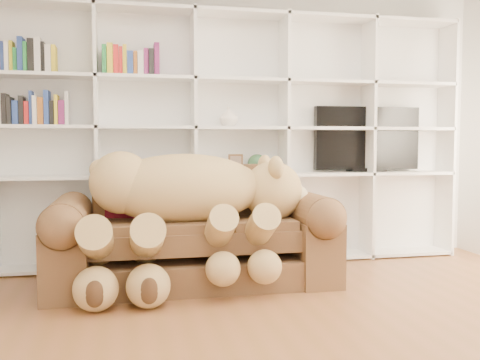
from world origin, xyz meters
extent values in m
plane|color=brown|center=(0.00, 0.00, 0.00)|extent=(5.00, 5.00, 0.00)
cube|color=silver|center=(0.00, 2.50, 1.35)|extent=(5.00, 0.02, 2.70)
cube|color=white|center=(0.00, 2.46, 1.20)|extent=(4.40, 0.03, 2.40)
cube|color=white|center=(-1.32, 2.30, 1.20)|extent=(0.03, 0.35, 2.40)
cube|color=white|center=(-0.44, 2.30, 1.20)|extent=(0.03, 0.35, 2.40)
cube|color=white|center=(0.44, 2.30, 1.20)|extent=(0.03, 0.35, 2.40)
cube|color=white|center=(1.32, 2.30, 1.20)|extent=(0.03, 0.35, 2.40)
cube|color=white|center=(2.20, 2.30, 1.20)|extent=(0.03, 0.35, 2.40)
cube|color=white|center=(0.00, 2.30, 0.03)|extent=(4.40, 0.35, 0.03)
cube|color=white|center=(0.00, 2.30, 0.85)|extent=(4.40, 0.35, 0.03)
cube|color=white|center=(0.00, 2.30, 1.30)|extent=(4.40, 0.35, 0.03)
cube|color=white|center=(0.00, 2.30, 1.75)|extent=(4.40, 0.35, 0.03)
cube|color=white|center=(0.00, 2.30, 2.37)|extent=(4.40, 0.35, 0.03)
cube|color=brown|center=(-0.54, 1.62, 0.11)|extent=(2.19, 0.88, 0.23)
cube|color=brown|center=(-0.54, 1.59, 0.46)|extent=(1.62, 0.73, 0.31)
cube|color=brown|center=(-0.54, 2.01, 0.68)|extent=(1.62, 0.21, 0.57)
cube|color=brown|center=(-1.52, 1.62, 0.29)|extent=(0.33, 0.99, 0.57)
cube|color=brown|center=(0.44, 1.62, 0.29)|extent=(0.33, 0.99, 0.57)
cylinder|color=brown|center=(-1.52, 1.62, 0.57)|extent=(0.33, 0.94, 0.33)
cylinder|color=brown|center=(0.44, 1.62, 0.57)|extent=(0.33, 0.94, 0.33)
ellipsoid|color=tan|center=(-0.62, 1.56, 0.79)|extent=(1.29, 0.63, 0.56)
sphere|color=tan|center=(-1.11, 1.56, 0.85)|extent=(0.49, 0.49, 0.49)
sphere|color=tan|center=(0.12, 1.56, 0.76)|extent=(0.49, 0.49, 0.49)
sphere|color=beige|center=(0.31, 1.56, 0.69)|extent=(0.25, 0.25, 0.25)
sphere|color=#412917|center=(0.41, 1.56, 0.68)|extent=(0.08, 0.08, 0.08)
ellipsoid|color=tan|center=(0.10, 1.39, 0.96)|extent=(0.12, 0.19, 0.19)
ellipsoid|color=tan|center=(0.10, 1.74, 0.96)|extent=(0.12, 0.19, 0.19)
sphere|color=tan|center=(-1.26, 1.56, 0.95)|extent=(0.17, 0.17, 0.17)
cylinder|color=tan|center=(-0.39, 1.23, 0.49)|extent=(0.21, 0.59, 0.44)
cylinder|color=tan|center=(-0.08, 1.23, 0.49)|extent=(0.21, 0.59, 0.44)
cylinder|color=tan|center=(-1.29, 1.23, 0.45)|extent=(0.25, 0.69, 0.50)
cylinder|color=tan|center=(-0.93, 1.23, 0.45)|extent=(0.25, 0.69, 0.50)
sphere|color=tan|center=(-0.39, 1.04, 0.25)|extent=(0.26, 0.26, 0.26)
sphere|color=tan|center=(-0.08, 1.04, 0.25)|extent=(0.26, 0.26, 0.26)
sphere|color=tan|center=(-1.29, 1.04, 0.16)|extent=(0.31, 0.31, 0.31)
sphere|color=tan|center=(-0.93, 1.04, 0.16)|extent=(0.31, 0.31, 0.31)
cube|color=maroon|center=(-1.04, 1.82, 0.68)|extent=(0.42, 0.30, 0.39)
cube|color=black|center=(1.34, 2.35, 1.20)|extent=(1.11, 0.08, 0.64)
cube|color=black|center=(1.34, 2.35, 0.89)|extent=(0.37, 0.18, 0.04)
cube|color=brown|center=(-0.04, 2.30, 0.96)|extent=(0.14, 0.06, 0.18)
sphere|color=#2E5A38|center=(0.17, 2.30, 0.96)|extent=(0.18, 0.18, 0.18)
cylinder|color=silver|center=(-1.08, 2.30, 0.94)|extent=(0.07, 0.07, 0.14)
cylinder|color=silver|center=(-0.93, 2.30, 0.92)|extent=(0.08, 0.08, 0.10)
sphere|color=silver|center=(-0.71, 2.30, 0.93)|extent=(0.13, 0.13, 0.13)
imported|color=silver|center=(-0.11, 2.30, 1.41)|extent=(0.23, 0.23, 0.19)
camera|label=1|loc=(-1.08, -2.70, 1.16)|focal=40.00mm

